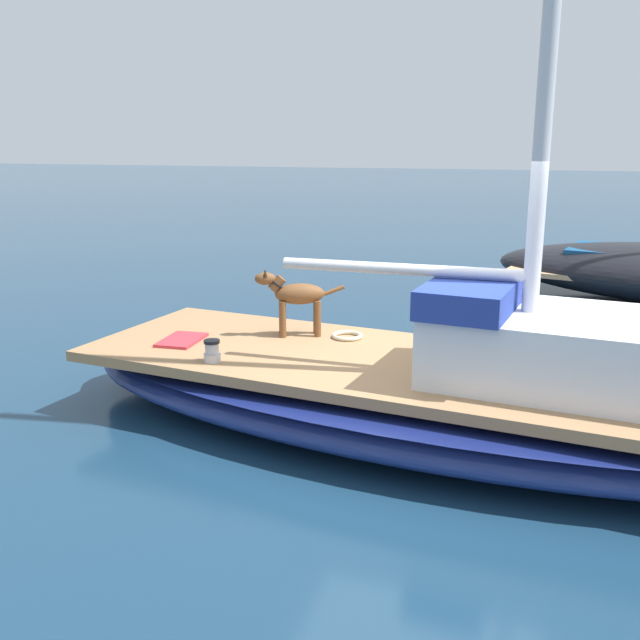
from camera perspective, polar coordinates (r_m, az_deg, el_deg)
ground_plane at (r=6.87m, az=8.07°, el=-8.81°), size 120.00×120.00×0.00m
sailboat_main at (r=6.75m, az=8.17°, el=-6.19°), size 3.37×7.49×0.66m
cabin_house at (r=6.33m, az=18.09°, el=-1.76°), size 1.66×2.38×0.84m
dog_brown at (r=7.46m, az=-1.98°, el=1.90°), size 0.44×0.90×0.70m
deck_winch at (r=6.72m, az=-8.58°, el=-2.50°), size 0.16×0.16×0.21m
coiled_rope at (r=7.46m, az=2.18°, el=-1.26°), size 0.32×0.32×0.04m
deck_towel at (r=7.46m, az=-10.95°, el=-1.57°), size 0.58×0.39×0.03m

